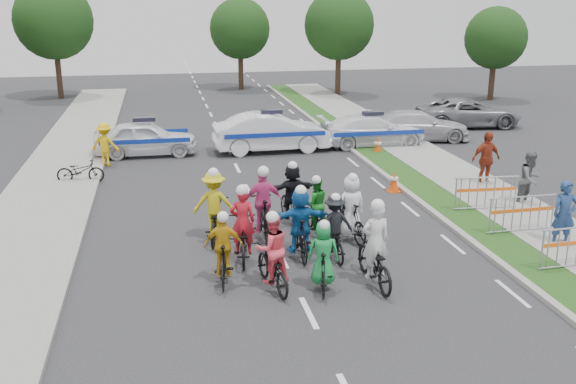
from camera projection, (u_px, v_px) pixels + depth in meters
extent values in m
plane|color=#28282B|center=(309.00, 313.00, 13.22)|extent=(90.00, 90.00, 0.00)
cube|color=gray|center=(439.00, 217.00, 18.85)|extent=(0.20, 60.00, 0.12)
cube|color=#1D4115|center=(461.00, 215.00, 18.99)|extent=(1.20, 60.00, 0.11)
cube|color=gray|center=(516.00, 211.00, 19.32)|extent=(2.40, 60.00, 0.13)
cube|color=gray|center=(22.00, 245.00, 16.66)|extent=(3.00, 60.00, 0.13)
imported|color=black|center=(374.00, 262.00, 14.43)|extent=(0.77, 2.03, 1.06)
imported|color=silver|center=(375.00, 241.00, 14.22)|extent=(0.66, 0.44, 1.76)
sphere|color=white|center=(378.00, 206.00, 13.93)|extent=(0.30, 0.30, 0.30)
imported|color=black|center=(322.00, 269.00, 14.18)|extent=(0.74, 1.64, 0.95)
imported|color=#198E40|center=(323.00, 252.00, 14.01)|extent=(0.77, 0.58, 1.43)
sphere|color=white|center=(324.00, 225.00, 13.78)|extent=(0.25, 0.25, 0.25)
imported|color=black|center=(272.00, 268.00, 14.22)|extent=(0.96, 1.90, 0.95)
imported|color=#F54458|center=(272.00, 248.00, 14.03)|extent=(0.87, 0.73, 1.58)
sphere|color=white|center=(272.00, 217.00, 13.77)|extent=(0.27, 0.27, 0.27)
imported|color=black|center=(224.00, 262.00, 14.52)|extent=(0.70, 1.70, 0.99)
imported|color=gold|center=(224.00, 245.00, 14.35)|extent=(0.91, 0.48, 1.49)
sphere|color=white|center=(223.00, 217.00, 14.11)|extent=(0.26, 0.26, 0.26)
imported|color=black|center=(333.00, 240.00, 15.97)|extent=(0.60, 1.67, 0.88)
imported|color=black|center=(334.00, 223.00, 15.78)|extent=(0.95, 0.55, 1.46)
sphere|color=white|center=(336.00, 198.00, 15.54)|extent=(0.25, 0.25, 0.25)
imported|color=black|center=(300.00, 236.00, 15.94)|extent=(0.55, 1.82, 1.09)
imported|color=#165CAB|center=(300.00, 220.00, 15.76)|extent=(1.52, 0.51, 1.63)
sphere|color=white|center=(301.00, 191.00, 15.50)|extent=(0.28, 0.28, 0.28)
imported|color=black|center=(243.00, 240.00, 15.78)|extent=(0.90, 1.99, 1.01)
imported|color=red|center=(242.00, 221.00, 15.58)|extent=(0.66, 0.47, 1.68)
sphere|color=white|center=(242.00, 190.00, 15.31)|extent=(0.29, 0.29, 0.29)
imported|color=black|center=(350.00, 221.00, 17.07)|extent=(0.83, 1.85, 1.07)
imported|color=white|center=(351.00, 205.00, 16.90)|extent=(0.87, 0.65, 1.61)
sphere|color=white|center=(353.00, 178.00, 16.63)|extent=(0.28, 0.28, 0.28)
imported|color=black|center=(315.00, 219.00, 17.50)|extent=(0.65, 1.69, 0.88)
imported|color=#15771E|center=(316.00, 203.00, 17.31)|extent=(0.73, 0.58, 1.46)
sphere|color=white|center=(316.00, 180.00, 17.07)|extent=(0.25, 0.25, 0.25)
imported|color=black|center=(263.00, 217.00, 17.20)|extent=(0.56, 1.94, 1.16)
imported|color=#DF3E8F|center=(263.00, 201.00, 17.02)|extent=(1.03, 0.44, 1.74)
sphere|color=white|center=(263.00, 172.00, 16.73)|extent=(0.30, 0.30, 0.30)
imported|color=black|center=(215.00, 221.00, 17.12)|extent=(1.03, 2.06, 1.04)
imported|color=gold|center=(214.00, 203.00, 16.92)|extent=(1.21, 0.83, 1.72)
sphere|color=white|center=(213.00, 173.00, 16.63)|extent=(0.30, 0.30, 0.30)
imported|color=black|center=(292.00, 205.00, 18.39)|extent=(0.79, 1.82, 1.06)
imported|color=black|center=(292.00, 191.00, 18.22)|extent=(1.53, 0.71, 1.59)
sphere|color=white|center=(293.00, 166.00, 17.96)|extent=(0.28, 0.28, 0.28)
imported|color=white|center=(145.00, 138.00, 26.29)|extent=(4.19, 1.72, 1.42)
imported|color=white|center=(271.00, 132.00, 26.98)|extent=(4.93, 1.82, 1.61)
imported|color=white|center=(372.00, 131.00, 27.99)|extent=(4.72, 2.00, 1.36)
imported|color=#B8B7BD|center=(418.00, 126.00, 29.11)|extent=(4.87, 2.59, 1.34)
imported|color=slate|center=(469.00, 113.00, 32.20)|extent=(5.31, 2.84, 1.42)
imported|color=navy|center=(564.00, 214.00, 16.51)|extent=(0.70, 0.51, 1.78)
imported|color=#545559|center=(530.00, 179.00, 19.80)|extent=(1.04, 0.94, 1.74)
imported|color=maroon|center=(486.00, 159.00, 21.93)|extent=(1.17, 0.64, 1.90)
imported|color=gold|center=(105.00, 144.00, 24.62)|extent=(1.21, 0.91, 1.67)
cube|color=#F24C0C|center=(393.00, 191.00, 21.53)|extent=(0.40, 0.40, 0.03)
cone|color=#F24C0C|center=(394.00, 181.00, 21.43)|extent=(0.36, 0.36, 0.70)
cylinder|color=silver|center=(394.00, 178.00, 21.40)|extent=(0.29, 0.29, 0.08)
cube|color=#F24C0C|center=(377.00, 153.00, 26.73)|extent=(0.40, 0.40, 0.03)
cone|color=#F24C0C|center=(378.00, 146.00, 26.64)|extent=(0.36, 0.36, 0.70)
cylinder|color=silver|center=(378.00, 143.00, 26.61)|extent=(0.29, 0.29, 0.08)
imported|color=black|center=(80.00, 171.00, 22.44)|extent=(1.67, 0.72, 0.85)
cylinder|color=#382619|center=(338.00, 70.00, 42.59)|extent=(0.36, 0.36, 3.25)
sphere|color=#193510|center=(339.00, 25.00, 41.74)|extent=(4.55, 4.55, 4.55)
cylinder|color=#382619|center=(492.00, 78.00, 40.61)|extent=(0.36, 0.36, 2.75)
sphere|color=#193510|center=(496.00, 38.00, 39.89)|extent=(3.85, 3.85, 3.85)
cylinder|color=#382619|center=(59.00, 71.00, 41.03)|extent=(0.36, 0.36, 3.50)
sphere|color=#193510|center=(53.00, 20.00, 40.12)|extent=(4.90, 4.90, 4.90)
cylinder|color=#382619|center=(241.00, 68.00, 45.25)|extent=(0.36, 0.36, 3.00)
sphere|color=#193510|center=(240.00, 29.00, 44.47)|extent=(4.20, 4.20, 4.20)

